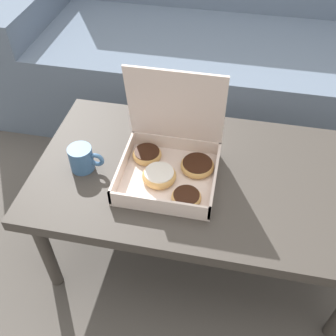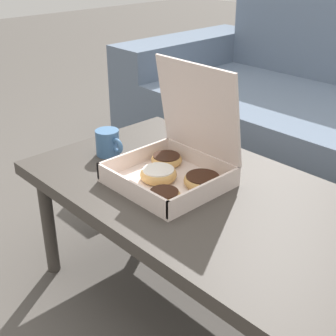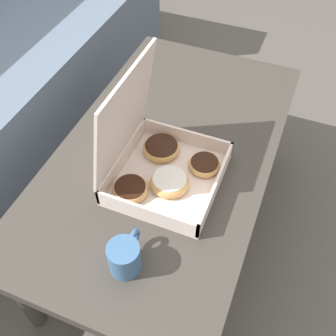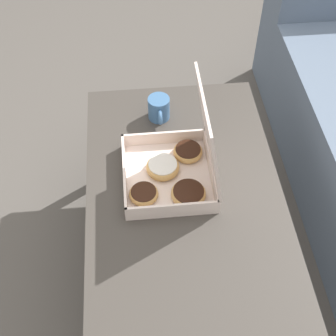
% 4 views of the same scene
% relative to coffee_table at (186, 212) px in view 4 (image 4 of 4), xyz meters
% --- Properties ---
extents(ground_plane, '(12.00, 12.00, 0.00)m').
position_rel_coffee_table_xyz_m(ground_plane, '(0.00, 0.16, -0.38)').
color(ground_plane, '#514C47').
extents(coffee_table, '(1.10, 0.62, 0.42)m').
position_rel_coffee_table_xyz_m(coffee_table, '(0.00, 0.00, 0.00)').
color(coffee_table, '#3D3833').
rests_on(coffee_table, ground_plane).
extents(pastry_box, '(0.30, 0.29, 0.34)m').
position_rel_coffee_table_xyz_m(pastry_box, '(-0.10, -0.02, 0.10)').
color(pastry_box, silver).
rests_on(pastry_box, coffee_table).
extents(coffee_mug, '(0.12, 0.08, 0.08)m').
position_rel_coffee_table_xyz_m(coffee_mug, '(-0.39, -0.05, 0.08)').
color(coffee_mug, '#3D6693').
rests_on(coffee_mug, coffee_table).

